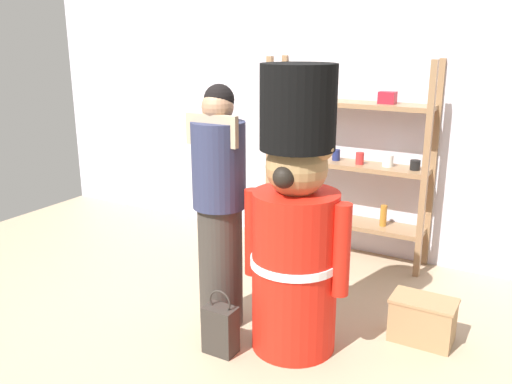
# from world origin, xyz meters

# --- Properties ---
(ground_plane) EXTENTS (6.40, 6.40, 0.00)m
(ground_plane) POSITION_xyz_m (0.00, 0.00, 0.00)
(ground_plane) COLOR tan
(back_wall) EXTENTS (6.40, 0.12, 2.60)m
(back_wall) POSITION_xyz_m (0.00, 2.20, 1.30)
(back_wall) COLOR silver
(back_wall) RESTS_ON ground_plane
(merchandise_shelf) EXTENTS (1.46, 0.35, 1.78)m
(merchandise_shelf) POSITION_xyz_m (0.37, 1.98, 0.88)
(merchandise_shelf) COLOR #93704C
(merchandise_shelf) RESTS_ON ground_plane
(teddy_bear_guard) EXTENTS (0.71, 0.56, 1.80)m
(teddy_bear_guard) POSITION_xyz_m (0.64, 0.36, 0.82)
(teddy_bear_guard) COLOR red
(teddy_bear_guard) RESTS_ON ground_plane
(person_shopper) EXTENTS (0.37, 0.35, 1.66)m
(person_shopper) POSITION_xyz_m (0.07, 0.38, 0.85)
(person_shopper) COLOR #38332D
(person_shopper) RESTS_ON ground_plane
(shopping_bag) EXTENTS (0.21, 0.14, 0.43)m
(shopping_bag) POSITION_xyz_m (0.28, 0.06, 0.16)
(shopping_bag) COLOR #332D28
(shopping_bag) RESTS_ON ground_plane
(display_crate) EXTENTS (0.41, 0.26, 0.30)m
(display_crate) POSITION_xyz_m (1.36, 0.83, 0.15)
(display_crate) COLOR #9E7A51
(display_crate) RESTS_ON ground_plane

